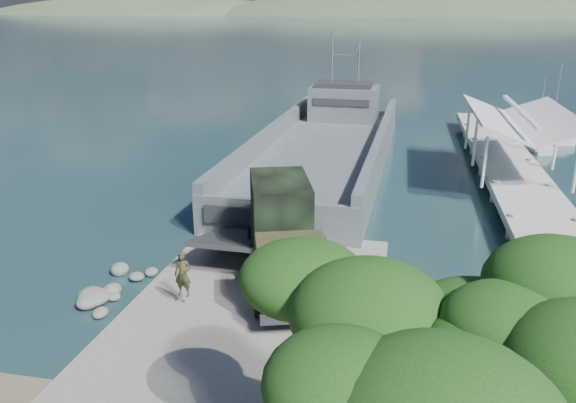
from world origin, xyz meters
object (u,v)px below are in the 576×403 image
(pier, at_px, (516,167))
(landing_craft, at_px, (324,156))
(military_truck, at_px, (283,235))
(sailboat_near, at_px, (536,145))
(sailboat_far, at_px, (552,135))
(overhang_tree, at_px, (446,365))
(soldier, at_px, (184,283))

(pier, bearing_deg, landing_craft, 167.11)
(pier, xyz_separation_m, military_truck, (-12.40, -16.43, 0.91))
(sailboat_near, distance_m, sailboat_far, 4.67)
(landing_craft, height_order, military_truck, landing_craft)
(landing_craft, height_order, sailboat_far, landing_craft)
(pier, relative_size, landing_craft, 1.23)
(pier, relative_size, sailboat_far, 6.32)
(sailboat_near, distance_m, overhang_tree, 43.27)
(overhang_tree, bearing_deg, sailboat_near, 75.57)
(military_truck, bearing_deg, overhang_tree, -83.69)
(sailboat_far, relative_size, overhang_tree, 0.87)
(soldier, bearing_deg, overhang_tree, -44.87)
(military_truck, distance_m, soldier, 4.73)
(overhang_tree, bearing_deg, pier, 77.00)
(sailboat_near, xyz_separation_m, sailboat_far, (2.19, 4.13, 0.04))
(pier, relative_size, overhang_tree, 5.50)
(military_truck, height_order, sailboat_near, sailboat_near)
(soldier, relative_size, overhang_tree, 0.24)
(pier, xyz_separation_m, soldier, (-15.80, -19.53, -0.16))
(pier, relative_size, sailboat_near, 7.10)
(pier, distance_m, landing_craft, 13.61)
(soldier, bearing_deg, landing_craft, 86.05)
(military_truck, height_order, sailboat_far, sailboat_far)
(landing_craft, bearing_deg, pier, -10.66)
(soldier, relative_size, sailboat_near, 0.30)
(soldier, relative_size, sailboat_far, 0.27)
(landing_craft, distance_m, sailboat_far, 23.50)
(pier, bearing_deg, overhang_tree, -103.00)
(sailboat_far, bearing_deg, soldier, -135.59)
(military_truck, xyz_separation_m, sailboat_far, (18.51, 32.77, -2.14))
(military_truck, height_order, overhang_tree, overhang_tree)
(landing_craft, xyz_separation_m, sailboat_near, (17.17, 9.19, -0.53))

